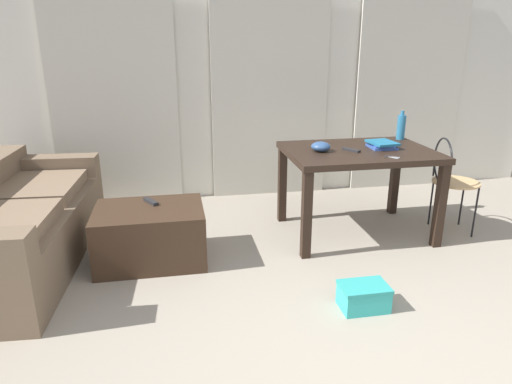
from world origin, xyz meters
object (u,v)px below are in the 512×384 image
object	(u,v)px
wire_chair	(449,174)
bottle_near	(401,127)
bowl	(321,147)
book_stack	(382,145)
tv_remote_primary	(151,201)
tv_remote_on_table	(351,150)
coffee_table	(151,234)
shoebox	(364,296)
craft_table	(358,161)
scissors	(390,157)
couch	(14,227)

from	to	relation	value
wire_chair	bottle_near	world-z (taller)	bottle_near
bowl	book_stack	distance (m)	0.55
bowl	tv_remote_primary	xyz separation A→B (m)	(-1.38, -0.09, -0.35)
tv_remote_primary	wire_chair	bearing A→B (deg)	-29.05
bowl	tv_remote_on_table	distance (m)	0.25
coffee_table	shoebox	world-z (taller)	coffee_table
coffee_table	craft_table	distance (m)	1.80
bowl	book_stack	world-z (taller)	bowl
book_stack	shoebox	xyz separation A→B (m)	(-0.61, -1.16, -0.69)
coffee_table	bowl	world-z (taller)	bowl
wire_chair	shoebox	size ratio (longest dim) A/B	2.80
craft_table	scissors	xyz separation A→B (m)	(0.13, -0.29, 0.10)
scissors	tv_remote_primary	world-z (taller)	scissors
shoebox	book_stack	bearing A→B (deg)	62.36
bowl	tv_remote_primary	world-z (taller)	bowl
book_stack	craft_table	bearing A→B (deg)	-176.53
tv_remote_on_table	book_stack	bearing A→B (deg)	-20.99
couch	scissors	size ratio (longest dim) A/B	18.65
coffee_table	scissors	world-z (taller)	scissors
wire_chair	bottle_near	distance (m)	0.60
craft_table	shoebox	bearing A→B (deg)	-109.17
craft_table	tv_remote_primary	bearing A→B (deg)	-176.87
bowl	couch	bearing A→B (deg)	-177.68
bottle_near	tv_remote_primary	size ratio (longest dim) A/B	1.48
coffee_table	shoebox	bearing A→B (deg)	-35.01
craft_table	tv_remote_on_table	distance (m)	0.15
wire_chair	book_stack	bearing A→B (deg)	168.52
couch	bowl	size ratio (longest dim) A/B	12.73
tv_remote_primary	tv_remote_on_table	bearing A→B (deg)	-26.98
couch	craft_table	world-z (taller)	craft_table
tv_remote_on_table	tv_remote_primary	bearing A→B (deg)	150.11
book_stack	coffee_table	bearing A→B (deg)	-173.29
tv_remote_primary	shoebox	distance (m)	1.72
couch	bottle_near	size ratio (longest dim) A/B	7.73
book_stack	tv_remote_on_table	size ratio (longest dim) A/B	1.67
coffee_table	book_stack	world-z (taller)	book_stack
craft_table	shoebox	distance (m)	1.34
book_stack	tv_remote_primary	xyz separation A→B (m)	(-1.92, -0.11, -0.34)
coffee_table	scissors	bearing A→B (deg)	-2.34
bowl	tv_remote_on_table	size ratio (longest dim) A/B	1.00
bottle_near	bowl	xyz separation A→B (m)	(-0.87, -0.33, -0.07)
craft_table	coffee_table	bearing A→B (deg)	-172.90
wire_chair	craft_table	bearing A→B (deg)	172.38
coffee_table	tv_remote_primary	world-z (taller)	tv_remote_primary
couch	book_stack	xyz separation A→B (m)	(2.92, 0.12, 0.48)
wire_chair	tv_remote_on_table	xyz separation A→B (m)	(-0.88, 0.06, 0.24)
couch	shoebox	xyz separation A→B (m)	(2.31, -1.04, -0.22)
couch	craft_table	size ratio (longest dim) A/B	1.66
couch	wire_chair	bearing A→B (deg)	-0.03
wire_chair	tv_remote_primary	world-z (taller)	wire_chair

